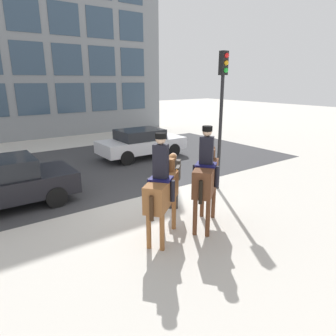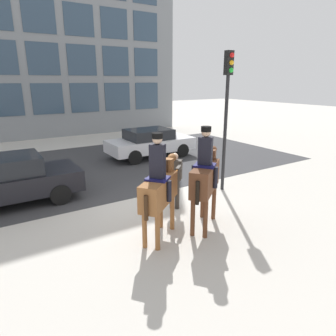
{
  "view_description": "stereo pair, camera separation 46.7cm",
  "coord_description": "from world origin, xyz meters",
  "px_view_note": "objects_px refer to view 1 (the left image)",
  "views": [
    {
      "loc": [
        -4.25,
        -7.37,
        3.62
      ],
      "look_at": [
        0.13,
        -1.29,
        1.42
      ],
      "focal_mm": 32.0,
      "sensor_mm": 36.0,
      "label": 1
    },
    {
      "loc": [
        -3.86,
        -7.63,
        3.62
      ],
      "look_at": [
        0.13,
        -1.29,
        1.42
      ],
      "focal_mm": 32.0,
      "sensor_mm": 36.0,
      "label": 2
    }
  ],
  "objects_px": {
    "pedestrian_bystander": "(173,176)",
    "street_car_near_lane": "(2,183)",
    "mounted_horse_lead": "(162,187)",
    "traffic_light": "(222,101)",
    "mounted_horse_companion": "(206,175)",
    "street_car_far_lane": "(141,143)"
  },
  "relations": [
    {
      "from": "pedestrian_bystander",
      "to": "street_car_near_lane",
      "type": "bearing_deg",
      "value": -81.21
    },
    {
      "from": "mounted_horse_lead",
      "to": "traffic_light",
      "type": "relative_size",
      "value": 0.56
    },
    {
      "from": "mounted_horse_companion",
      "to": "pedestrian_bystander",
      "type": "bearing_deg",
      "value": 52.4
    },
    {
      "from": "mounted_horse_companion",
      "to": "mounted_horse_lead",
      "type": "bearing_deg",
      "value": 135.31
    },
    {
      "from": "mounted_horse_companion",
      "to": "street_car_near_lane",
      "type": "xyz_separation_m",
      "value": [
        -4.04,
        4.28,
        -0.61
      ]
    },
    {
      "from": "mounted_horse_lead",
      "to": "street_car_near_lane",
      "type": "height_order",
      "value": "mounted_horse_lead"
    },
    {
      "from": "pedestrian_bystander",
      "to": "street_car_far_lane",
      "type": "relative_size",
      "value": 0.4
    },
    {
      "from": "street_car_near_lane",
      "to": "traffic_light",
      "type": "distance_m",
      "value": 7.12
    },
    {
      "from": "mounted_horse_lead",
      "to": "mounted_horse_companion",
      "type": "distance_m",
      "value": 1.25
    },
    {
      "from": "street_car_far_lane",
      "to": "traffic_light",
      "type": "relative_size",
      "value": 0.93
    },
    {
      "from": "street_car_far_lane",
      "to": "mounted_horse_lead",
      "type": "bearing_deg",
      "value": -117.21
    },
    {
      "from": "mounted_horse_lead",
      "to": "pedestrian_bystander",
      "type": "relative_size",
      "value": 1.52
    },
    {
      "from": "mounted_horse_lead",
      "to": "street_car_far_lane",
      "type": "relative_size",
      "value": 0.61
    },
    {
      "from": "pedestrian_bystander",
      "to": "street_car_near_lane",
      "type": "height_order",
      "value": "pedestrian_bystander"
    },
    {
      "from": "mounted_horse_companion",
      "to": "street_car_far_lane",
      "type": "height_order",
      "value": "mounted_horse_companion"
    },
    {
      "from": "street_car_near_lane",
      "to": "mounted_horse_lead",
      "type": "bearing_deg",
      "value": -56.0
    },
    {
      "from": "mounted_horse_companion",
      "to": "street_car_near_lane",
      "type": "relative_size",
      "value": 0.65
    },
    {
      "from": "mounted_horse_lead",
      "to": "traffic_light",
      "type": "xyz_separation_m",
      "value": [
        3.49,
        1.66,
        1.71
      ]
    },
    {
      "from": "street_car_near_lane",
      "to": "street_car_far_lane",
      "type": "distance_m",
      "value": 7.0
    },
    {
      "from": "pedestrian_bystander",
      "to": "street_car_far_lane",
      "type": "distance_m",
      "value": 6.28
    },
    {
      "from": "mounted_horse_lead",
      "to": "street_car_near_lane",
      "type": "distance_m",
      "value": 5.03
    },
    {
      "from": "mounted_horse_companion",
      "to": "pedestrian_bystander",
      "type": "distance_m",
      "value": 1.37
    }
  ]
}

